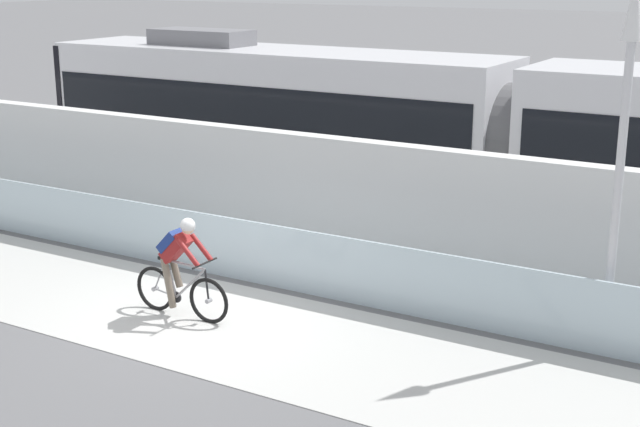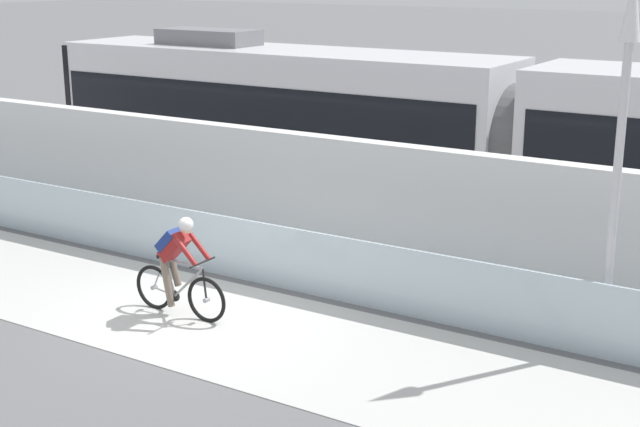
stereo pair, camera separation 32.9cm
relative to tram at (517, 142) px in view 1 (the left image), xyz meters
name	(u,v)px [view 1 (the left image)]	position (x,y,z in m)	size (l,w,h in m)	color
ground_plane	(193,319)	(-2.72, -6.85, -1.89)	(200.00, 200.00, 0.00)	slate
bike_path_deck	(193,319)	(-2.72, -6.85, -1.89)	(32.00, 3.20, 0.01)	silver
glass_parapet	(260,253)	(-2.72, -5.00, -1.35)	(32.00, 0.05, 1.08)	silver
concrete_barrier_wall	(315,196)	(-2.72, -3.20, -0.75)	(32.00, 0.36, 2.29)	white
tram_rail_near	(375,224)	(-2.72, -0.72, -1.89)	(32.00, 0.08, 0.01)	#595654
tram_rail_far	(405,208)	(-2.72, 0.72, -1.89)	(32.00, 0.08, 0.01)	#595654
tram	(517,142)	(0.00, 0.00, 0.00)	(22.56, 2.54, 3.81)	silver
cyclist_on_bike	(180,267)	(-2.94, -6.85, -1.09)	(1.77, 0.58, 1.61)	black
lamp_post_antenna	(624,118)	(2.99, -4.70, 1.40)	(0.28, 0.28, 5.20)	gray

